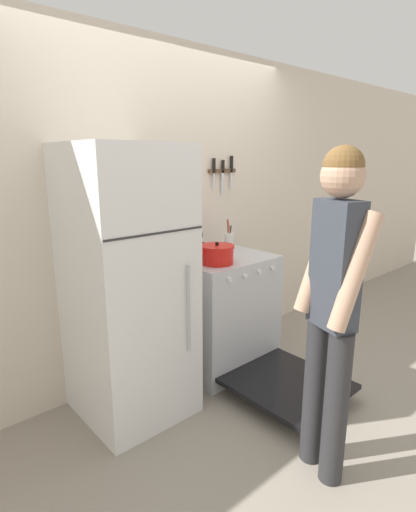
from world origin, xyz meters
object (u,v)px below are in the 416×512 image
at_px(dutch_oven_pot, 217,254).
at_px(tea_kettle, 197,248).
at_px(stove_range, 225,313).
at_px(person, 333,300).
at_px(refrigerator, 128,285).
at_px(utensil_jar, 229,241).

distance_m(dutch_oven_pot, tea_kettle, 0.25).
xyz_separation_m(stove_range, person, (-0.40, -1.19, 0.54)).
xyz_separation_m(refrigerator, person, (0.49, -1.19, 0.11)).
xyz_separation_m(dutch_oven_pot, utensil_jar, (0.37, 0.26, 0.01)).
height_order(refrigerator, person, refrigerator).
relative_size(dutch_oven_pot, tea_kettle, 1.26).
height_order(stove_range, person, person).
xyz_separation_m(stove_range, tea_kettle, (-0.16, 0.16, 0.55)).
distance_m(stove_range, tea_kettle, 0.59).
distance_m(utensil_jar, person, 1.48).
height_order(stove_range, dutch_oven_pot, dutch_oven_pot).
xyz_separation_m(utensil_jar, person, (-0.59, -1.36, -0.01)).
bearing_deg(stove_range, refrigerator, 179.98).
relative_size(stove_range, person, 0.78).
xyz_separation_m(tea_kettle, person, (-0.24, -1.35, -0.00)).
distance_m(refrigerator, stove_range, 0.98).
relative_size(refrigerator, person, 1.02).
height_order(tea_kettle, utensil_jar, utensil_jar).
relative_size(utensil_jar, person, 0.15).
bearing_deg(person, utensil_jar, -5.64).
height_order(refrigerator, utensil_jar, refrigerator).
bearing_deg(utensil_jar, dutch_oven_pot, -145.41).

